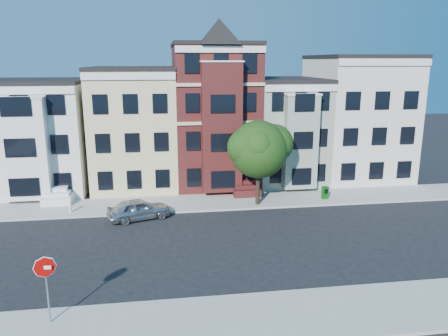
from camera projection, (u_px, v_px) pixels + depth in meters
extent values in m
plane|color=black|center=(244.00, 244.00, 26.48)|extent=(120.00, 120.00, 0.00)
cube|color=#9E9B93|center=(225.00, 202.00, 34.15)|extent=(60.00, 4.00, 0.15)
cube|color=#9E9B93|center=(278.00, 317.00, 18.77)|extent=(60.00, 4.00, 0.15)
cube|color=white|center=(40.00, 137.00, 37.24)|extent=(8.00, 9.00, 9.00)
cube|color=beige|center=(135.00, 129.00, 38.24)|extent=(7.00, 9.00, 10.00)
cube|color=#431514|center=(214.00, 116.00, 38.97)|extent=(7.00, 9.00, 12.00)
cube|color=gray|center=(284.00, 131.00, 40.24)|extent=(6.00, 9.00, 9.00)
cube|color=silver|center=(357.00, 119.00, 40.98)|extent=(8.00, 9.00, 11.00)
imported|color=#ABACB2|center=(139.00, 209.00, 30.40)|extent=(4.65, 2.97, 1.47)
cube|color=#0A580D|center=(325.00, 193.00, 34.54)|extent=(0.52, 0.49, 0.98)
cylinder|color=silver|center=(70.00, 208.00, 31.43)|extent=(0.30, 0.30, 0.64)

